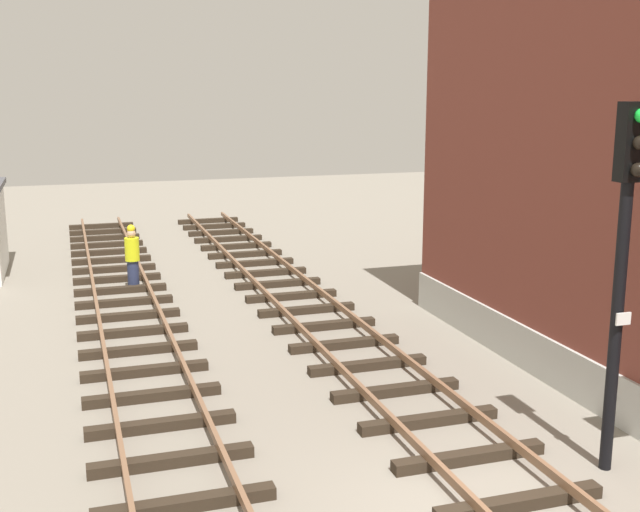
{
  "coord_description": "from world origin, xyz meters",
  "views": [
    {
      "loc": [
        -5.03,
        -8.59,
        5.64
      ],
      "look_at": [
        -0.08,
        6.85,
        2.17
      ],
      "focal_mm": 44.76,
      "sensor_mm": 36.0,
      "label": 1
    }
  ],
  "objects": [
    {
      "name": "signal_mast",
      "position": [
        2.43,
        0.62,
        3.4
      ],
      "size": [
        0.36,
        0.4,
        5.43
      ],
      "color": "black",
      "rests_on": "ground"
    },
    {
      "name": "track_worker_foreground",
      "position": [
        -3.39,
        13.74,
        0.93
      ],
      "size": [
        0.4,
        0.4,
        1.87
      ],
      "color": "#262D4C",
      "rests_on": "ground"
    },
    {
      "name": "track_near_building",
      "position": [
        0.57,
        -0.0,
        0.13
      ],
      "size": [
        2.5,
        49.97,
        0.32
      ],
      "color": "#2D2319",
      "rests_on": "ground"
    }
  ]
}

